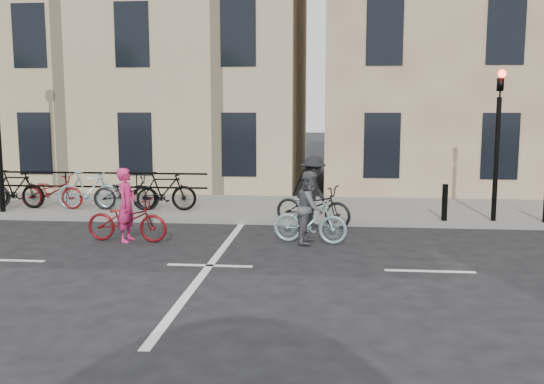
# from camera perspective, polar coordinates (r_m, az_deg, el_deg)

# --- Properties ---
(ground) EXTENTS (120.00, 120.00, 0.00)m
(ground) POSITION_cam_1_polar(r_m,az_deg,el_deg) (11.35, -5.88, -6.92)
(ground) COLOR black
(ground) RESTS_ON ground
(sidewalk) EXTENTS (46.00, 4.00, 0.15)m
(sidewalk) POSITION_cam_1_polar(r_m,az_deg,el_deg) (18.09, -14.56, -1.30)
(sidewalk) COLOR slate
(sidewalk) RESTS_ON ground
(building_east) EXTENTS (14.00, 10.00, 12.00)m
(building_east) POSITION_cam_1_polar(r_m,az_deg,el_deg) (24.91, 22.15, 14.88)
(building_east) COLOR tan
(building_east) RESTS_ON sidewalk
(building_west) EXTENTS (20.00, 10.00, 10.00)m
(building_west) POSITION_cam_1_polar(r_m,az_deg,el_deg) (26.36, -20.07, 12.38)
(building_west) COLOR tan
(building_west) RESTS_ON sidewalk
(traffic_light) EXTENTS (0.18, 0.30, 3.90)m
(traffic_light) POSITION_cam_1_polar(r_m,az_deg,el_deg) (15.61, 20.51, 5.80)
(traffic_light) COLOR black
(traffic_light) RESTS_ON sidewalk
(bollard_east) EXTENTS (0.14, 0.14, 0.90)m
(bollard_east) POSITION_cam_1_polar(r_m,az_deg,el_deg) (15.43, 15.95, -0.95)
(bollard_east) COLOR black
(bollard_east) RESTS_ON sidewalk
(parked_bikes) EXTENTS (7.25, 1.23, 1.05)m
(parked_bikes) POSITION_cam_1_polar(r_m,az_deg,el_deg) (17.47, -18.53, 0.12)
(parked_bikes) COLOR black
(parked_bikes) RESTS_ON sidewalk
(cyclist_pink) EXTENTS (1.85, 0.75, 1.61)m
(cyclist_pink) POSITION_cam_1_polar(r_m,az_deg,el_deg) (13.57, -13.49, -2.22)
(cyclist_pink) COLOR maroon
(cyclist_pink) RESTS_ON ground
(cyclist_grey) EXTENTS (1.67, 0.85, 1.57)m
(cyclist_grey) POSITION_cam_1_polar(r_m,az_deg,el_deg) (13.04, 3.61, -2.10)
(cyclist_grey) COLOR #81A5A9
(cyclist_grey) RESTS_ON ground
(cyclist_dark) EXTENTS (2.08, 1.36, 1.75)m
(cyclist_dark) POSITION_cam_1_polar(r_m,az_deg,el_deg) (14.82, 3.89, -0.67)
(cyclist_dark) COLOR black
(cyclist_dark) RESTS_ON ground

